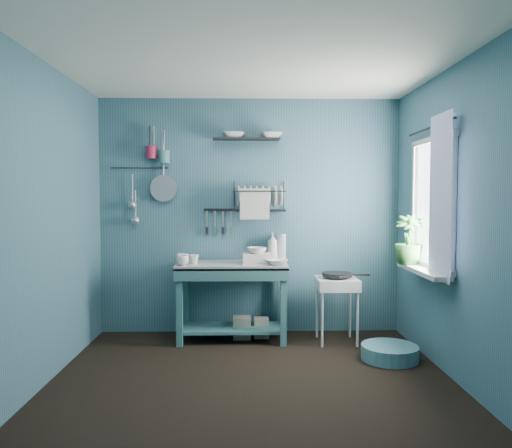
{
  "coord_description": "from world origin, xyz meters",
  "views": [
    {
      "loc": [
        -0.05,
        -3.85,
        1.45
      ],
      "look_at": [
        0.05,
        0.85,
        1.2
      ],
      "focal_mm": 35.0,
      "sensor_mm": 36.0,
      "label": 1
    }
  ],
  "objects_px": {
    "mug_mid": "(194,259)",
    "potted_plant": "(409,240)",
    "water_bottle": "(282,247)",
    "mug_right": "(183,258)",
    "frying_pan": "(337,274)",
    "mug_left": "(183,260)",
    "colander": "(163,188)",
    "utensil_cup_magenta": "(151,152)",
    "floor_basin": "(390,353)",
    "storage_tin_small": "(261,328)",
    "utensil_cup_teal": "(164,157)",
    "storage_tin_large": "(242,328)",
    "hotplate_stand": "(337,310)",
    "wash_tub": "(257,258)",
    "soap_bottle": "(272,246)",
    "work_counter": "(232,301)",
    "dish_rack": "(259,196)"
  },
  "relations": [
    {
      "from": "water_bottle",
      "to": "mug_mid",
      "type": "bearing_deg",
      "value": -162.72
    },
    {
      "from": "wash_tub",
      "to": "storage_tin_large",
      "type": "relative_size",
      "value": 1.27
    },
    {
      "from": "work_counter",
      "to": "storage_tin_small",
      "type": "bearing_deg",
      "value": 25.64
    },
    {
      "from": "soap_bottle",
      "to": "storage_tin_small",
      "type": "bearing_deg",
      "value": -135.0
    },
    {
      "from": "mug_mid",
      "to": "utensil_cup_teal",
      "type": "distance_m",
      "value": 1.13
    },
    {
      "from": "mug_mid",
      "to": "potted_plant",
      "type": "relative_size",
      "value": 0.22
    },
    {
      "from": "potted_plant",
      "to": "storage_tin_small",
      "type": "relative_size",
      "value": 2.29
    },
    {
      "from": "wash_tub",
      "to": "frying_pan",
      "type": "bearing_deg",
      "value": -6.06
    },
    {
      "from": "water_bottle",
      "to": "utensil_cup_magenta",
      "type": "xyz_separation_m",
      "value": [
        -1.37,
        0.02,
        1.0
      ]
    },
    {
      "from": "work_counter",
      "to": "wash_tub",
      "type": "xyz_separation_m",
      "value": [
        0.25,
        -0.02,
        0.44
      ]
    },
    {
      "from": "storage_tin_large",
      "to": "mug_mid",
      "type": "bearing_deg",
      "value": -167.09
    },
    {
      "from": "wash_tub",
      "to": "water_bottle",
      "type": "distance_m",
      "value": 0.37
    },
    {
      "from": "dish_rack",
      "to": "utensil_cup_magenta",
      "type": "bearing_deg",
      "value": -175.17
    },
    {
      "from": "frying_pan",
      "to": "utensil_cup_magenta",
      "type": "bearing_deg",
      "value": 169.66
    },
    {
      "from": "mug_right",
      "to": "utensil_cup_teal",
      "type": "height_order",
      "value": "utensil_cup_teal"
    },
    {
      "from": "floor_basin",
      "to": "potted_plant",
      "type": "bearing_deg",
      "value": 44.38
    },
    {
      "from": "wash_tub",
      "to": "dish_rack",
      "type": "bearing_deg",
      "value": 81.76
    },
    {
      "from": "hotplate_stand",
      "to": "dish_rack",
      "type": "bearing_deg",
      "value": 151.69
    },
    {
      "from": "hotplate_stand",
      "to": "storage_tin_small",
      "type": "xyz_separation_m",
      "value": [
        -0.75,
        0.18,
        -0.22
      ]
    },
    {
      "from": "utensil_cup_magenta",
      "to": "wash_tub",
      "type": "bearing_deg",
      "value": -13.39
    },
    {
      "from": "hotplate_stand",
      "to": "storage_tin_large",
      "type": "xyz_separation_m",
      "value": [
        -0.95,
        0.15,
        -0.21
      ]
    },
    {
      "from": "dish_rack",
      "to": "potted_plant",
      "type": "distance_m",
      "value": 1.56
    },
    {
      "from": "mug_left",
      "to": "potted_plant",
      "type": "distance_m",
      "value": 2.16
    },
    {
      "from": "colander",
      "to": "storage_tin_small",
      "type": "xyz_separation_m",
      "value": [
        1.03,
        -0.19,
        -1.45
      ]
    },
    {
      "from": "mug_right",
      "to": "wash_tub",
      "type": "distance_m",
      "value": 0.75
    },
    {
      "from": "soap_bottle",
      "to": "hotplate_stand",
      "type": "bearing_deg",
      "value": -25.85
    },
    {
      "from": "frying_pan",
      "to": "floor_basin",
      "type": "relative_size",
      "value": 0.59
    },
    {
      "from": "colander",
      "to": "storage_tin_small",
      "type": "bearing_deg",
      "value": -10.52
    },
    {
      "from": "wash_tub",
      "to": "work_counter",
      "type": "bearing_deg",
      "value": 175.43
    },
    {
      "from": "mug_mid",
      "to": "hotplate_stand",
      "type": "height_order",
      "value": "mug_mid"
    },
    {
      "from": "mug_left",
      "to": "colander",
      "type": "distance_m",
      "value": 0.87
    },
    {
      "from": "mug_left",
      "to": "utensil_cup_teal",
      "type": "height_order",
      "value": "utensil_cup_teal"
    },
    {
      "from": "mug_right",
      "to": "frying_pan",
      "type": "height_order",
      "value": "mug_right"
    },
    {
      "from": "utensil_cup_magenta",
      "to": "utensil_cup_teal",
      "type": "xyz_separation_m",
      "value": [
        0.13,
        0.0,
        -0.05
      ]
    },
    {
      "from": "soap_bottle",
      "to": "hotplate_stand",
      "type": "relative_size",
      "value": 0.46
    },
    {
      "from": "mug_right",
      "to": "storage_tin_small",
      "type": "xyz_separation_m",
      "value": [
        0.8,
        0.08,
        -0.74
      ]
    },
    {
      "from": "mug_left",
      "to": "utensil_cup_magenta",
      "type": "distance_m",
      "value": 1.22
    },
    {
      "from": "mug_right",
      "to": "mug_mid",
      "type": "bearing_deg",
      "value": -26.57
    },
    {
      "from": "mug_mid",
      "to": "colander",
      "type": "xyz_separation_m",
      "value": [
        -0.35,
        0.33,
        0.71
      ]
    },
    {
      "from": "floor_basin",
      "to": "frying_pan",
      "type": "bearing_deg",
      "value": 123.7
    },
    {
      "from": "soap_bottle",
      "to": "floor_basin",
      "type": "relative_size",
      "value": 0.59
    },
    {
      "from": "mug_right",
      "to": "floor_basin",
      "type": "height_order",
      "value": "mug_right"
    },
    {
      "from": "hotplate_stand",
      "to": "potted_plant",
      "type": "distance_m",
      "value": 1.01
    },
    {
      "from": "potted_plant",
      "to": "wash_tub",
      "type": "bearing_deg",
      "value": 163.16
    },
    {
      "from": "frying_pan",
      "to": "mug_left",
      "type": "bearing_deg",
      "value": -177.94
    },
    {
      "from": "mug_mid",
      "to": "storage_tin_small",
      "type": "height_order",
      "value": "mug_mid"
    },
    {
      "from": "water_bottle",
      "to": "frying_pan",
      "type": "xyz_separation_m",
      "value": [
        0.53,
        -0.32,
        -0.24
      ]
    },
    {
      "from": "storage_tin_large",
      "to": "floor_basin",
      "type": "xyz_separation_m",
      "value": [
        1.32,
        -0.72,
        -0.04
      ]
    },
    {
      "from": "water_bottle",
      "to": "mug_right",
      "type": "bearing_deg",
      "value": -167.83
    },
    {
      "from": "storage_tin_large",
      "to": "floor_basin",
      "type": "bearing_deg",
      "value": -28.43
    }
  ]
}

